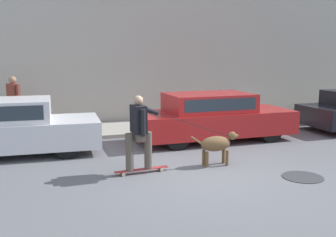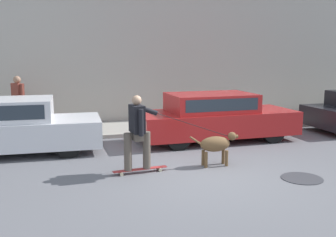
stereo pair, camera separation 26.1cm
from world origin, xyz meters
name	(u,v)px [view 1 (the left image)]	position (x,y,z in m)	size (l,w,h in m)	color
ground_plane	(204,175)	(0.00, 0.00, 0.00)	(36.00, 36.00, 0.00)	slate
back_wall	(134,38)	(0.00, 6.32, 2.92)	(32.00, 0.30, 5.85)	#ADA89E
sidewalk_curb	(144,127)	(0.00, 5.03, 0.05)	(30.00, 2.25, 0.10)	#A39E93
parked_car_0	(9,128)	(-3.85, 2.86, 0.65)	(4.21, 1.82, 1.34)	black
parked_car_1	(213,117)	(1.44, 2.86, 0.65)	(4.42, 1.80, 1.32)	black
dog	(217,144)	(0.52, 0.55, 0.47)	(1.10, 0.34, 0.72)	brown
skateboarder	(139,130)	(-1.22, 0.47, 0.90)	(2.63, 0.64, 1.59)	beige
pedestrian_with_bag	(14,101)	(-3.86, 5.28, 1.01)	(0.45, 0.61, 1.64)	#28282D
manhole_cover	(303,177)	(1.78, -0.75, 0.01)	(0.80, 0.80, 0.01)	#38383D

